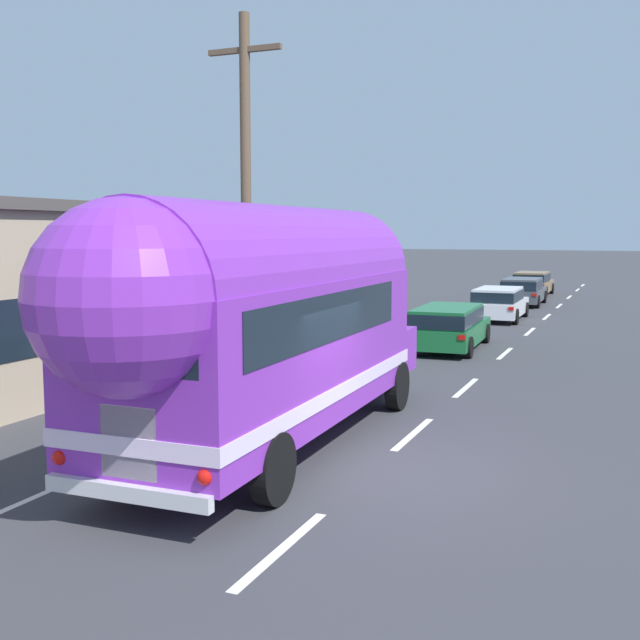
{
  "coord_description": "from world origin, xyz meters",
  "views": [
    {
      "loc": [
        3.73,
        -11.07,
        3.68
      ],
      "look_at": [
        -2.2,
        3.05,
        1.92
      ],
      "focal_mm": 43.05,
      "sensor_mm": 36.0,
      "label": 1
    }
  ],
  "objects_px": {
    "painted_bus": "(262,317)",
    "car_third": "(523,290)",
    "car_second": "(499,302)",
    "car_fourth": "(532,282)",
    "utility_pole": "(246,199)",
    "car_lead": "(448,324)"
  },
  "relations": [
    {
      "from": "utility_pole",
      "to": "car_second",
      "type": "height_order",
      "value": "utility_pole"
    },
    {
      "from": "utility_pole",
      "to": "car_fourth",
      "type": "distance_m",
      "value": 30.63
    },
    {
      "from": "car_third",
      "to": "car_fourth",
      "type": "xyz_separation_m",
      "value": [
        -0.35,
        6.47,
        -0.0
      ]
    },
    {
      "from": "car_lead",
      "to": "car_second",
      "type": "xyz_separation_m",
      "value": [
        0.07,
        8.75,
        -0.01
      ]
    },
    {
      "from": "utility_pole",
      "to": "car_third",
      "type": "distance_m",
      "value": 24.29
    },
    {
      "from": "utility_pole",
      "to": "painted_bus",
      "type": "bearing_deg",
      "value": -59.25
    },
    {
      "from": "car_lead",
      "to": "utility_pole",
      "type": "bearing_deg",
      "value": -109.69
    },
    {
      "from": "car_second",
      "to": "car_fourth",
      "type": "relative_size",
      "value": 1.03
    },
    {
      "from": "car_second",
      "to": "car_fourth",
      "type": "xyz_separation_m",
      "value": [
        -0.39,
        13.61,
        -0.0
      ]
    },
    {
      "from": "car_second",
      "to": "car_third",
      "type": "distance_m",
      "value": 7.14
    },
    {
      "from": "painted_bus",
      "to": "car_fourth",
      "type": "bearing_deg",
      "value": 90.27
    },
    {
      "from": "painted_bus",
      "to": "car_second",
      "type": "relative_size",
      "value": 2.35
    },
    {
      "from": "car_third",
      "to": "painted_bus",
      "type": "bearing_deg",
      "value": -90.38
    },
    {
      "from": "car_lead",
      "to": "car_fourth",
      "type": "xyz_separation_m",
      "value": [
        -0.32,
        22.36,
        -0.02
      ]
    },
    {
      "from": "painted_bus",
      "to": "car_lead",
      "type": "xyz_separation_m",
      "value": [
        0.16,
        12.45,
        -1.51
      ]
    },
    {
      "from": "painted_bus",
      "to": "car_third",
      "type": "bearing_deg",
      "value": 89.62
    },
    {
      "from": "car_lead",
      "to": "car_second",
      "type": "distance_m",
      "value": 8.75
    },
    {
      "from": "painted_bus",
      "to": "car_second",
      "type": "distance_m",
      "value": 21.26
    },
    {
      "from": "car_third",
      "to": "car_fourth",
      "type": "relative_size",
      "value": 1.02
    },
    {
      "from": "car_third",
      "to": "car_fourth",
      "type": "bearing_deg",
      "value": 93.12
    },
    {
      "from": "utility_pole",
      "to": "car_second",
      "type": "distance_m",
      "value": 17.34
    },
    {
      "from": "car_lead",
      "to": "car_fourth",
      "type": "bearing_deg",
      "value": 90.83
    }
  ]
}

